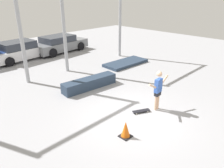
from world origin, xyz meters
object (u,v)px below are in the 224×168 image
at_px(manual_pad, 126,63).
at_px(parked_car_grey, 60,44).
at_px(skateboarder, 158,88).
at_px(traffic_cone, 126,129).
at_px(grind_box, 90,83).
at_px(parked_car_white, 19,51).
at_px(skateboard, 141,111).

distance_m(manual_pad, parked_car_grey, 6.24).
height_order(skateboarder, manual_pad, skateboarder).
bearing_deg(traffic_cone, grind_box, 65.71).
xyz_separation_m(skateboarder, parked_car_grey, (2.51, 11.08, -0.32)).
distance_m(parked_car_white, traffic_cone, 11.62).
distance_m(skateboard, traffic_cone, 1.82).
relative_size(skateboarder, manual_pad, 0.54).
distance_m(manual_pad, traffic_cone, 8.12).
bearing_deg(skateboarder, manual_pad, 51.46).
distance_m(skateboard, parked_car_white, 10.91).
xyz_separation_m(skateboarder, skateboard, (-0.66, 0.30, -0.91)).
relative_size(grind_box, traffic_cone, 4.93).
bearing_deg(grind_box, skateboarder, -81.79).
bearing_deg(skateboard, manual_pad, 74.05).
bearing_deg(skateboarder, parked_car_grey, 75.74).
height_order(skateboard, parked_car_white, parked_car_white).
height_order(skateboarder, skateboard, skateboarder).
xyz_separation_m(skateboard, parked_car_grey, (3.17, 10.78, 0.60)).
bearing_deg(grind_box, parked_car_grey, 67.49).
relative_size(skateboard, parked_car_grey, 0.16).
relative_size(skateboard, parked_car_white, 0.18).
bearing_deg(traffic_cone, parked_car_white, 82.21).
height_order(grind_box, parked_car_grey, parked_car_grey).
height_order(skateboarder, grind_box, skateboarder).
xyz_separation_m(skateboarder, parked_car_white, (-0.78, 11.19, -0.31)).
relative_size(skateboarder, parked_car_white, 0.40).
distance_m(skateboarder, skateboard, 1.17).
bearing_deg(traffic_cone, manual_pad, 40.91).
bearing_deg(parked_car_white, grind_box, -92.61).
bearing_deg(manual_pad, skateboard, -133.32).
xyz_separation_m(grind_box, manual_pad, (4.31, 1.28, -0.17)).
relative_size(skateboarder, parked_car_grey, 0.36).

